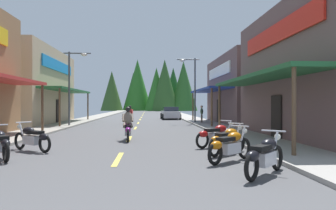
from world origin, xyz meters
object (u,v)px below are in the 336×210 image
motorcycle_parked_left_2 (1,143)px  rider_cruising_lead (128,126)px  parked_car_curbside (170,113)px  motorcycle_parked_right_2 (227,140)px  streetlamp_left (73,77)px  motorcycle_parked_right_3 (216,135)px  motorcycle_parked_left_3 (32,138)px  motorcycle_parked_right_0 (265,155)px  streetlamp_right (192,81)px  pedestrian_by_shop (202,113)px  rider_cruising_trailing (130,116)px  motorcycle_parked_right_1 (230,145)px

motorcycle_parked_left_2 → rider_cruising_lead: 5.83m
parked_car_curbside → motorcycle_parked_right_2: bearing=179.1°
streetlamp_left → motorcycle_parked_right_3: bearing=-54.2°
streetlamp_left → motorcycle_parked_left_3: bearing=-83.1°
motorcycle_parked_right_0 → motorcycle_parked_left_3: size_ratio=0.91×
motorcycle_parked_right_2 → streetlamp_right: bearing=43.5°
motorcycle_parked_left_2 → streetlamp_right: bearing=-61.2°
streetlamp_right → rider_cruising_lead: streetlamp_right is taller
pedestrian_by_shop → rider_cruising_trailing: bearing=-166.6°
motorcycle_parked_right_3 → motorcycle_parked_left_2: same height
streetlamp_left → motorcycle_parked_right_3: (8.26, -11.44, -3.20)m
parked_car_curbside → motorcycle_parked_left_3: bearing=162.9°
motorcycle_parked_right_2 → motorcycle_parked_right_0: bearing=-130.7°
motorcycle_parked_right_1 → motorcycle_parked_right_2: (0.25, 1.28, 0.00)m
motorcycle_parked_left_2 → rider_cruising_trailing: 16.89m
parked_car_curbside → rider_cruising_lead: bearing=169.1°
motorcycle_parked_right_1 → rider_cruising_lead: (-3.33, 5.50, 0.17)m
rider_cruising_lead → motorcycle_parked_left_3: bearing=129.4°
motorcycle_parked_right_0 → motorcycle_parked_left_2: size_ratio=0.90×
streetlamp_right → motorcycle_parked_right_0: bearing=-93.0°
streetlamp_right → motorcycle_parked_right_3: bearing=-94.3°
motorcycle_parked_right_0 → parked_car_curbside: (-0.27, 27.61, 0.20)m
streetlamp_right → parked_car_curbside: (-1.29, 7.97, -3.06)m
motorcycle_parked_right_2 → motorcycle_parked_left_3: 6.88m
motorcycle_parked_right_0 → rider_cruising_lead: bearing=70.3°
rider_cruising_lead → motorcycle_parked_right_1: bearing=-152.9°
motorcycle_parked_left_2 → parked_car_curbside: 25.93m
motorcycle_parked_right_0 → rider_cruising_lead: size_ratio=0.76×
motorcycle_parked_left_3 → pedestrian_by_shop: 17.21m
streetlamp_right → motorcycle_parked_right_0: streetlamp_right is taller
motorcycle_parked_right_2 → motorcycle_parked_left_3: bearing=127.5°
streetlamp_right → rider_cruising_lead: size_ratio=2.66×
motorcycle_parked_right_1 → motorcycle_parked_left_2: 6.94m
rider_cruising_trailing → parked_car_curbside: 9.26m
streetlamp_left → motorcycle_parked_right_1: size_ratio=3.35×
motorcycle_parked_right_2 → rider_cruising_trailing: rider_cruising_trailing is taller
pedestrian_by_shop → parked_car_curbside: (-2.09, 8.55, -0.23)m
motorcycle_parked_right_2 → rider_cruising_lead: rider_cruising_lead is taller
streetlamp_right → motorcycle_parked_right_3: streetlamp_right is taller
rider_cruising_trailing → parked_car_curbside: bearing=-30.1°
motorcycle_parked_right_1 → rider_cruising_trailing: size_ratio=0.78×
streetlamp_right → rider_cruising_lead: bearing=-110.8°
motorcycle_parked_left_3 → rider_cruising_trailing: rider_cruising_trailing is taller
motorcycle_parked_left_2 → rider_cruising_lead: bearing=-72.8°
motorcycle_parked_right_1 → rider_cruising_lead: rider_cruising_lead is taller
streetlamp_left → parked_car_curbside: (8.07, 11.35, -3.00)m
motorcycle_parked_right_2 → rider_cruising_trailing: 16.77m
streetlamp_left → rider_cruising_trailing: streetlamp_left is taller
motorcycle_parked_right_1 → motorcycle_parked_left_2: size_ratio=0.93×
motorcycle_parked_right_3 → rider_cruising_lead: 4.36m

